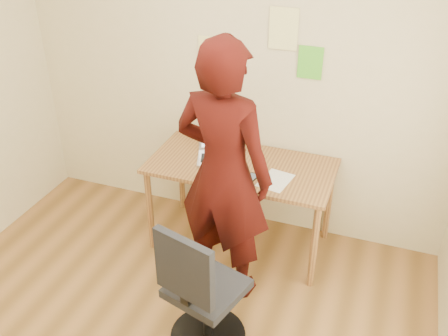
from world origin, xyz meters
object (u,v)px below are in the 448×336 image
at_px(phone, 251,178).
at_px(person, 224,174).
at_px(office_chair, 201,298).
at_px(desk, 241,174).
at_px(laptop, 221,150).

distance_m(phone, person, 0.38).
bearing_deg(person, phone, -98.97).
relative_size(phone, office_chair, 0.15).
height_order(desk, office_chair, office_chair).
xyz_separation_m(office_chair, person, (-0.07, 0.59, 0.53)).
distance_m(desk, person, 0.56).
xyz_separation_m(desk, laptop, (-0.19, 0.07, 0.14)).
bearing_deg(laptop, office_chair, -93.99).
xyz_separation_m(laptop, office_chair, (0.29, -1.14, -0.39)).
bearing_deg(person, desk, -77.64).
distance_m(desk, phone, 0.23).
relative_size(desk, laptop, 3.20).
distance_m(desk, laptop, 0.24).
relative_size(phone, person, 0.08).
xyz_separation_m(desk, phone, (0.13, -0.17, 0.09)).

